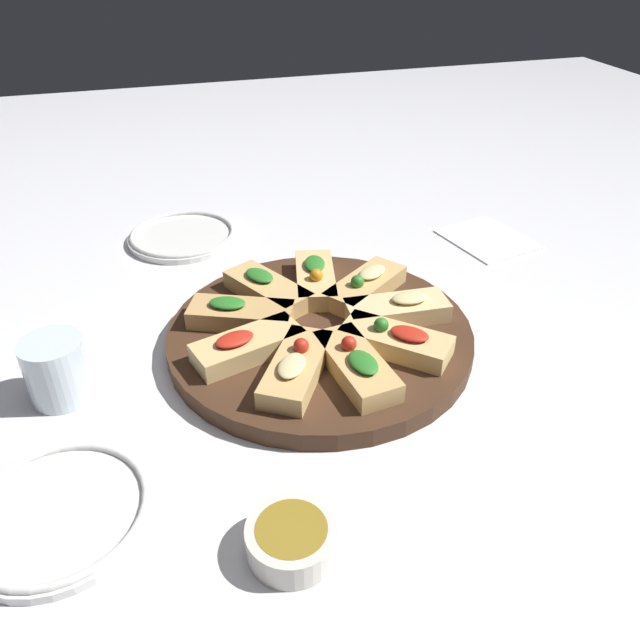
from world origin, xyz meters
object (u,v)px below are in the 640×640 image
plate_left (57,513)px  napkin_stack (487,239)px  serving_board (320,336)px  dipping_bowl (292,538)px  water_glass (57,370)px  plate_right (183,236)px

plate_left → napkin_stack: plate_left is taller
serving_board → napkin_stack: 0.42m
serving_board → plate_left: (-0.20, 0.32, -0.00)m
serving_board → dipping_bowl: bearing=158.9°
plate_left → water_glass: bearing=0.7°
serving_board → plate_right: 0.39m
plate_left → serving_board: bearing=-57.8°
water_glass → napkin_stack: water_glass is taller
dipping_bowl → napkin_stack: bearing=-43.4°
water_glass → dipping_bowl: bearing=-144.0°
plate_left → dipping_bowl: 0.23m
plate_left → plate_right: same height
serving_board → dipping_bowl: 0.32m
serving_board → napkin_stack: serving_board is taller
serving_board → water_glass: 0.33m
water_glass → plate_left: bearing=-179.3°
serving_board → plate_left: serving_board is taller
serving_board → dipping_bowl: (-0.30, 0.12, 0.00)m
plate_left → water_glass: (0.19, 0.00, 0.03)m
plate_left → plate_right: size_ratio=0.96×
serving_board → water_glass: size_ratio=5.12×
dipping_bowl → water_glass: bearing=36.0°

